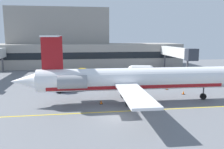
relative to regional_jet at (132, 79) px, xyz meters
name	(u,v)px	position (x,y,z in m)	size (l,w,h in m)	color
ground	(118,117)	(-2.92, -5.85, -3.34)	(120.00, 120.00, 0.11)	slate
terminal_building	(74,45)	(-8.43, 41.90, 3.27)	(59.64, 14.61, 17.62)	gray
jet_bridge_east	(177,53)	(17.45, 24.30, 1.80)	(2.40, 18.24, 6.48)	silver
regional_jet	(132,79)	(0.00, 0.00, 0.00)	(33.05, 24.58, 9.31)	white
baggage_tug	(83,72)	(-6.15, 22.76, -2.43)	(2.87, 3.56, 1.87)	#E5B20C
pushback_tractor	(64,86)	(-9.78, 7.71, -2.36)	(4.45, 2.90, 2.01)	#19389E
fuel_tank	(141,70)	(7.27, 21.24, -1.91)	(6.12, 2.85, 2.45)	white
safety_cone_alpha	(167,88)	(7.91, 6.61, -3.04)	(0.47, 0.47, 0.55)	orange
safety_cone_bravo	(183,93)	(9.25, 3.01, -3.04)	(0.47, 0.47, 0.55)	orange
safety_cone_charlie	(101,102)	(-4.32, -0.43, -3.04)	(0.47, 0.47, 0.55)	orange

